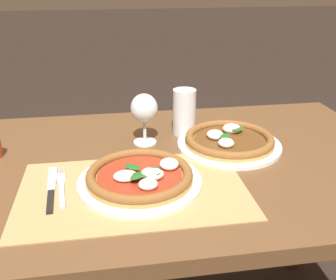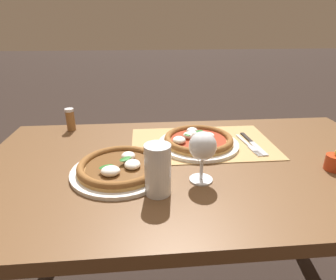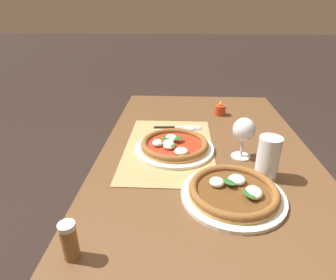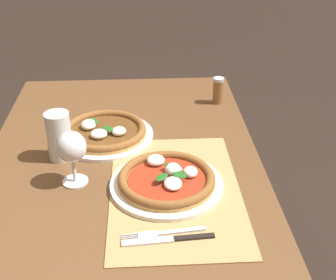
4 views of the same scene
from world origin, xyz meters
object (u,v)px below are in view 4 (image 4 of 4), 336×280
(pizza_far, at_px, (105,132))
(pizza_near, at_px, (167,180))
(pint_glass, at_px, (59,137))
(knife, at_px, (168,240))
(pepper_shaker, at_px, (218,90))
(fork, at_px, (163,233))
(wine_glass, at_px, (72,149))

(pizza_far, bearing_deg, pizza_near, -146.93)
(pint_glass, height_order, knife, pint_glass)
(pint_glass, relative_size, knife, 0.67)
(pepper_shaker, bearing_deg, pizza_far, 120.88)
(fork, relative_size, knife, 0.93)
(pizza_far, distance_m, knife, 0.52)
(pizza_far, height_order, wine_glass, wine_glass)
(pizza_near, xyz_separation_m, knife, (-0.21, 0.01, -0.02))
(pint_glass, bearing_deg, pepper_shaker, -56.01)
(pint_glass, relative_size, pepper_shaker, 1.49)
(pizza_near, height_order, pepper_shaker, pepper_shaker)
(pizza_near, relative_size, pint_glass, 2.09)
(wine_glass, distance_m, fork, 0.34)
(pizza_near, relative_size, knife, 1.41)
(pint_glass, distance_m, pepper_shaker, 0.62)
(pizza_near, bearing_deg, wine_glass, 81.56)
(pizza_near, bearing_deg, pepper_shaker, -22.49)
(wine_glass, distance_m, pint_glass, 0.15)
(fork, bearing_deg, pepper_shaker, -18.31)
(pizza_far, height_order, pepper_shaker, pepper_shaker)
(fork, xyz_separation_m, knife, (-0.02, -0.01, 0.00))
(fork, bearing_deg, wine_glass, 45.05)
(pizza_far, xyz_separation_m, knife, (-0.49, -0.17, -0.01))
(pizza_far, distance_m, pepper_shaker, 0.46)
(pizza_far, height_order, knife, pizza_far)
(wine_glass, relative_size, pint_glass, 1.07)
(wine_glass, bearing_deg, knife, -136.30)
(pizza_far, xyz_separation_m, wine_glass, (-0.24, 0.07, 0.09))
(pizza_near, height_order, pint_glass, pint_glass)
(wine_glass, bearing_deg, pizza_far, -15.16)
(pizza_far, relative_size, pepper_shaker, 3.16)
(knife, bearing_deg, pizza_far, 19.35)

